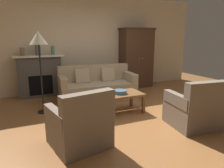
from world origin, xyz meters
TOP-DOWN VIEW (x-y plane):
  - ground_plane at (0.00, 0.00)m, footprint 9.60×9.60m
  - back_wall at (0.00, 2.55)m, footprint 7.20×0.10m
  - fireplace at (-1.55, 2.30)m, footprint 1.26×0.48m
  - armoire at (1.40, 2.22)m, footprint 1.06×0.57m
  - couch at (-0.24, 1.42)m, footprint 1.97×0.98m
  - coffee_table at (-0.21, 0.29)m, footprint 1.10×0.60m
  - fruit_bowl at (-0.14, 0.27)m, footprint 0.29×0.29m
  - book_stack at (-0.48, 0.30)m, footprint 0.26×0.19m
  - mantel_vase_bronze at (-1.93, 2.28)m, footprint 0.12×0.12m
  - mantel_vase_slate at (-1.55, 2.28)m, footprint 0.14×0.14m
  - mantel_vase_jade at (-1.17, 2.28)m, footprint 0.10×0.10m
  - armchair_near_left at (-1.29, -0.75)m, footprint 0.90×0.90m
  - armchair_near_right at (0.76, -0.91)m, footprint 0.86×0.86m
  - floor_lamp at (-1.63, 0.95)m, footprint 0.36×0.36m

SIDE VIEW (x-z plane):
  - ground_plane at x=0.00m, z-range 0.00..0.00m
  - armchair_near_left at x=-1.29m, z-range -0.12..0.76m
  - armchair_near_right at x=0.76m, z-range -0.12..0.76m
  - couch at x=-0.24m, z-range -0.11..0.75m
  - coffee_table at x=-0.21m, z-range 0.16..0.58m
  - fruit_bowl at x=-0.14m, z-range 0.42..0.49m
  - book_stack at x=-0.48m, z-range 0.42..0.54m
  - fireplace at x=-1.55m, z-range 0.01..1.13m
  - armoire at x=1.40m, z-range 0.00..1.87m
  - mantel_vase_bronze at x=-1.93m, z-range 1.12..1.32m
  - mantel_vase_jade at x=-1.17m, z-range 1.12..1.35m
  - mantel_vase_slate at x=-1.55m, z-range 1.12..1.44m
  - back_wall at x=0.00m, z-range 0.00..2.80m
  - floor_lamp at x=-1.63m, z-range 0.62..2.32m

